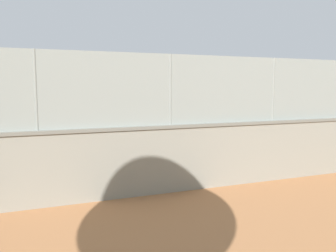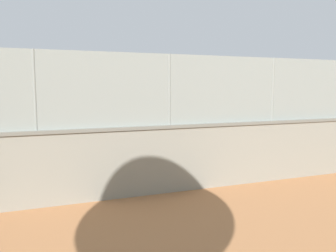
% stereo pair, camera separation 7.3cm
% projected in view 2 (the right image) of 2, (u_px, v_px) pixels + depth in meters
% --- Properties ---
extents(ground_plane, '(260.00, 260.00, 0.00)m').
position_uv_depth(ground_plane, '(135.00, 129.00, 22.17)').
color(ground_plane, '#A36B42').
extents(perimeter_wall, '(26.33, 1.33, 1.77)m').
position_uv_depth(perimeter_wall, '(271.00, 150.00, 10.06)').
color(perimeter_wall, gray).
rests_on(perimeter_wall, ground_plane).
extents(fence_panel_on_wall, '(25.86, 1.03, 1.82)m').
position_uv_depth(fence_panel_on_wall, '(273.00, 90.00, 9.86)').
color(fence_panel_on_wall, gray).
rests_on(fence_panel_on_wall, perimeter_wall).
extents(player_crossing_court, '(1.11, 0.77, 1.46)m').
position_uv_depth(player_crossing_court, '(52.00, 129.00, 15.33)').
color(player_crossing_court, '#591919').
rests_on(player_crossing_court, ground_plane).
extents(player_at_service_line, '(0.79, 1.09, 1.70)m').
position_uv_depth(player_at_service_line, '(240.00, 135.00, 12.39)').
color(player_at_service_line, '#B2B2B2').
rests_on(player_at_service_line, ground_plane).
extents(sports_ball, '(0.24, 0.24, 0.24)m').
position_uv_depth(sports_ball, '(28.00, 151.00, 14.08)').
color(sports_ball, white).
rests_on(sports_ball, ground_plane).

